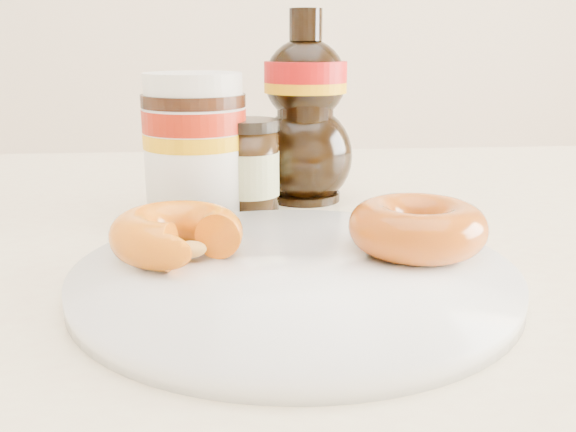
{
  "coord_description": "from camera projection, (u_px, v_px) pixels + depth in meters",
  "views": [
    {
      "loc": [
        -0.06,
        -0.4,
        0.91
      ],
      "look_at": [
        -0.02,
        0.05,
        0.79
      ],
      "focal_mm": 40.0,
      "sensor_mm": 36.0,
      "label": 1
    }
  ],
  "objects": [
    {
      "name": "dining_table",
      "position": [
        304.0,
        334.0,
        0.55
      ],
      "size": [
        1.4,
        0.9,
        0.75
      ],
      "color": "beige",
      "rests_on": "ground"
    },
    {
      "name": "plate",
      "position": [
        294.0,
        275.0,
        0.42
      ],
      "size": [
        0.29,
        0.29,
        0.01
      ],
      "color": "white",
      "rests_on": "dining_table"
    },
    {
      "name": "donut_bitten",
      "position": [
        177.0,
        234.0,
        0.44
      ],
      "size": [
        0.11,
        0.11,
        0.03
      ],
      "primitive_type": "torus",
      "rotation": [
        0.0,
        0.0,
        -0.26
      ],
      "color": "orange",
      "rests_on": "plate"
    },
    {
      "name": "donut_whole",
      "position": [
        417.0,
        227.0,
        0.45
      ],
      "size": [
        0.13,
        0.13,
        0.03
      ],
      "primitive_type": "torus",
      "rotation": [
        0.0,
        0.0,
        -0.37
      ],
      "color": "#8B3C08",
      "rests_on": "plate"
    },
    {
      "name": "nutella_jar",
      "position": [
        195.0,
        141.0,
        0.58
      ],
      "size": [
        0.09,
        0.09,
        0.13
      ],
      "rotation": [
        0.0,
        0.0,
        0.11
      ],
      "color": "white",
      "rests_on": "dining_table"
    },
    {
      "name": "syrup_bottle",
      "position": [
        305.0,
        108.0,
        0.64
      ],
      "size": [
        0.1,
        0.09,
        0.19
      ],
      "primitive_type": null,
      "rotation": [
        0.0,
        0.0,
        -0.09
      ],
      "color": "black",
      "rests_on": "dining_table"
    },
    {
      "name": "dark_jar",
      "position": [
        249.0,
        169.0,
        0.59
      ],
      "size": [
        0.06,
        0.06,
        0.09
      ],
      "rotation": [
        0.0,
        0.0,
        0.38
      ],
      "color": "black",
      "rests_on": "dining_table"
    }
  ]
}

